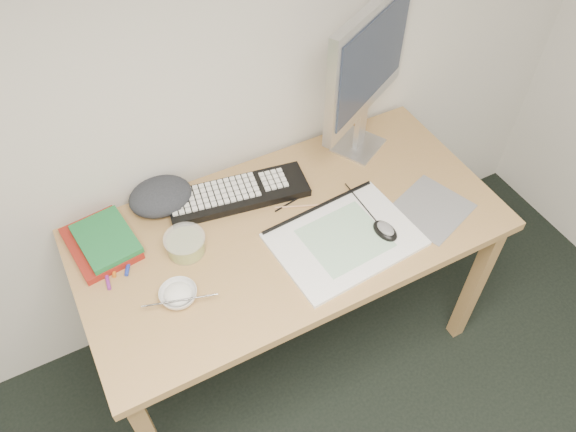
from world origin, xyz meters
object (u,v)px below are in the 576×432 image
rice_bowl (179,295)px  keyboard (238,194)px  monitor (368,64)px  desk (290,242)px  sketchpad (345,239)px

rice_bowl → keyboard: bearing=42.2°
monitor → rice_bowl: monitor is taller
keyboard → monitor: 0.61m
monitor → desk: bearing=-179.0°
sketchpad → rice_bowl: (-0.55, 0.04, 0.01)m
desk → rice_bowl: 0.44m
rice_bowl → sketchpad: bearing=-4.3°
keyboard → rice_bowl: (-0.33, -0.30, 0.00)m
sketchpad → monitor: size_ratio=0.79×
keyboard → desk: bearing=-55.2°
keyboard → rice_bowl: 0.44m
desk → keyboard: bearing=115.5°
desk → sketchpad: size_ratio=3.10×
sketchpad → keyboard: 0.40m
keyboard → monitor: (0.51, 0.03, 0.34)m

